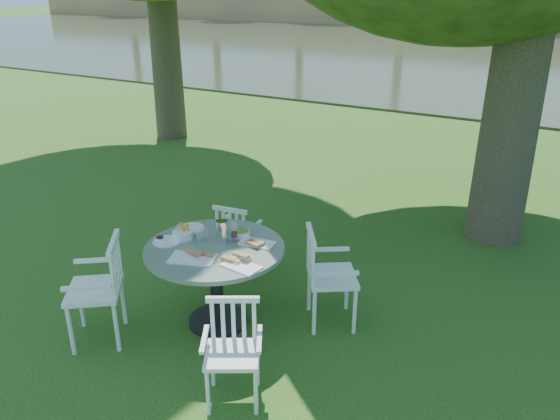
{
  "coord_description": "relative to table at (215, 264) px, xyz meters",
  "views": [
    {
      "loc": [
        2.6,
        -4.27,
        3.0
      ],
      "look_at": [
        0.0,
        0.2,
        0.85
      ],
      "focal_mm": 35.0,
      "sensor_mm": 36.0,
      "label": 1
    }
  ],
  "objects": [
    {
      "name": "river",
      "position": [
        0.13,
        23.75,
        -0.63
      ],
      "size": [
        100.0,
        28.0,
        0.12
      ],
      "primitive_type": "cube",
      "color": "#2C321E",
      "rests_on": "ground"
    },
    {
      "name": "tableware",
      "position": [
        -0.08,
        0.04,
        0.22
      ],
      "size": [
        1.17,
        0.86,
        0.21
      ],
      "color": "white",
      "rests_on": "table"
    },
    {
      "name": "ground",
      "position": [
        0.13,
        0.75,
        -0.63
      ],
      "size": [
        140.0,
        140.0,
        0.0
      ],
      "primitive_type": "plane",
      "color": "#173C0C",
      "rests_on": "ground"
    },
    {
      "name": "chair_se",
      "position": [
        0.69,
        -0.72,
        -0.15
      ],
      "size": [
        0.55,
        0.54,
        0.81
      ],
      "rotation": [
        0.0,
        0.0,
        0.53
      ],
      "color": "white",
      "rests_on": "ground"
    },
    {
      "name": "table",
      "position": [
        0.0,
        0.0,
        0.0
      ],
      "size": [
        1.27,
        1.27,
        0.8
      ],
      "color": "black",
      "rests_on": "ground"
    },
    {
      "name": "chair_ne",
      "position": [
        0.84,
        0.51,
        -0.08
      ],
      "size": [
        0.63,
        0.64,
        0.94
      ],
      "rotation": [
        0.0,
        0.0,
        -4.12
      ],
      "color": "white",
      "rests_on": "ground"
    },
    {
      "name": "chair_sw",
      "position": [
        -0.7,
        -0.69,
        -0.06
      ],
      "size": [
        0.66,
        0.67,
        0.97
      ],
      "rotation": [
        0.0,
        0.0,
        -0.92
      ],
      "color": "white",
      "rests_on": "ground"
    },
    {
      "name": "chair_nw",
      "position": [
        -0.42,
        0.91,
        -0.16
      ],
      "size": [
        0.45,
        0.43,
        0.81
      ],
      "rotation": [
        0.0,
        0.0,
        -3.01
      ],
      "color": "white",
      "rests_on": "ground"
    }
  ]
}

